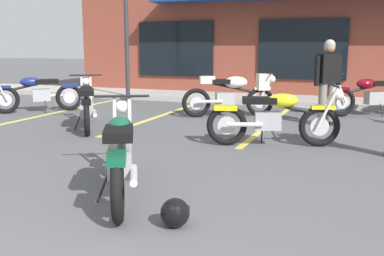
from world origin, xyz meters
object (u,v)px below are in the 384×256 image
(motorcycle_blue_standard, at_px, (371,95))
(motorcycle_foreground_classic, at_px, (120,153))
(person_in_black_shirt, at_px, (328,77))
(helmet_on_pavement, at_px, (175,213))
(motorcycle_orange_scrambler, at_px, (37,93))
(motorcycle_silver_naked, at_px, (275,117))
(motorcycle_red_sportbike, at_px, (234,93))
(motorcycle_black_cruiser, at_px, (87,104))

(motorcycle_blue_standard, bearing_deg, motorcycle_foreground_classic, -109.63)
(motorcycle_foreground_classic, bearing_deg, person_in_black_shirt, 72.65)
(helmet_on_pavement, bearing_deg, motorcycle_orange_scrambler, 137.74)
(motorcycle_silver_naked, height_order, helmet_on_pavement, motorcycle_silver_naked)
(motorcycle_foreground_classic, height_order, motorcycle_blue_standard, same)
(helmet_on_pavement, bearing_deg, person_in_black_shirt, 82.34)
(motorcycle_foreground_classic, distance_m, helmet_on_pavement, 1.08)
(motorcycle_blue_standard, bearing_deg, helmet_on_pavement, -102.11)
(person_in_black_shirt, bearing_deg, motorcycle_orange_scrambler, -175.14)
(motorcycle_foreground_classic, bearing_deg, motorcycle_silver_naked, 70.92)
(person_in_black_shirt, xyz_separation_m, helmet_on_pavement, (-0.78, -5.80, -0.82))
(motorcycle_red_sportbike, distance_m, motorcycle_black_cruiser, 3.28)
(motorcycle_orange_scrambler, bearing_deg, helmet_on_pavement, -42.26)
(motorcycle_black_cruiser, bearing_deg, motorcycle_foreground_classic, -51.57)
(motorcycle_orange_scrambler, bearing_deg, motorcycle_blue_standard, 16.64)
(motorcycle_silver_naked, relative_size, motorcycle_orange_scrambler, 1.21)
(motorcycle_blue_standard, xyz_separation_m, helmet_on_pavement, (-1.60, -7.45, -0.33))
(person_in_black_shirt, relative_size, helmet_on_pavement, 6.44)
(motorcycle_red_sportbike, xyz_separation_m, motorcycle_blue_standard, (2.84, 1.20, -0.07))
(motorcycle_foreground_classic, distance_m, motorcycle_silver_naked, 3.17)
(motorcycle_silver_naked, bearing_deg, motorcycle_red_sportbike, 117.83)
(motorcycle_black_cruiser, relative_size, person_in_black_shirt, 1.10)
(motorcycle_silver_naked, distance_m, helmet_on_pavement, 3.58)
(motorcycle_black_cruiser, bearing_deg, motorcycle_red_sportbike, 48.15)
(motorcycle_red_sportbike, height_order, motorcycle_black_cruiser, same)
(motorcycle_blue_standard, height_order, helmet_on_pavement, motorcycle_blue_standard)
(helmet_on_pavement, bearing_deg, motorcycle_foreground_classic, 146.45)
(motorcycle_foreground_classic, distance_m, motorcycle_black_cruiser, 4.14)
(motorcycle_foreground_classic, height_order, motorcycle_silver_naked, same)
(motorcycle_blue_standard, xyz_separation_m, person_in_black_shirt, (-0.82, -1.65, 0.49))
(motorcycle_silver_naked, xyz_separation_m, person_in_black_shirt, (0.60, 2.24, 0.49))
(motorcycle_black_cruiser, xyz_separation_m, motorcycle_silver_naked, (3.61, -0.25, 0.00))
(motorcycle_black_cruiser, relative_size, motorcycle_orange_scrambler, 1.08)
(motorcycle_red_sportbike, xyz_separation_m, motorcycle_orange_scrambler, (-4.53, -1.01, -0.07))
(motorcycle_silver_naked, relative_size, person_in_black_shirt, 1.22)
(motorcycle_orange_scrambler, xyz_separation_m, person_in_black_shirt, (6.55, 0.56, 0.49))
(motorcycle_foreground_classic, height_order, helmet_on_pavement, motorcycle_foreground_classic)
(motorcycle_black_cruiser, distance_m, motorcycle_silver_naked, 3.62)
(motorcycle_foreground_classic, xyz_separation_m, motorcycle_blue_standard, (2.45, 6.88, 0.00))
(motorcycle_foreground_classic, xyz_separation_m, person_in_black_shirt, (1.64, 5.23, 0.49))
(person_in_black_shirt, bearing_deg, helmet_on_pavement, -97.66)
(motorcycle_orange_scrambler, bearing_deg, motorcycle_black_cruiser, -31.50)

